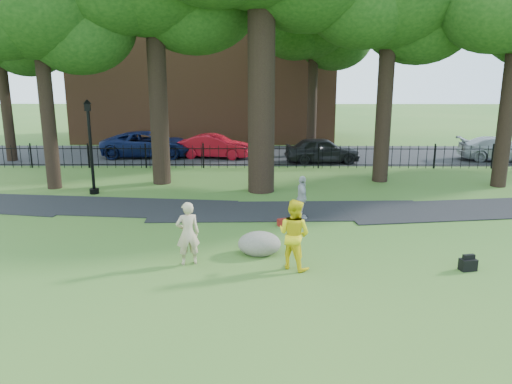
{
  "coord_description": "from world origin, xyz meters",
  "views": [
    {
      "loc": [
        -0.05,
        -13.58,
        5.09
      ],
      "look_at": [
        -0.18,
        2.0,
        1.2
      ],
      "focal_mm": 35.0,
      "sensor_mm": 36.0,
      "label": 1
    }
  ],
  "objects_px": {
    "woman": "(188,233)",
    "red_sedan": "(215,146)",
    "man": "(294,234)",
    "lamppost": "(91,148)",
    "boulder": "(259,242)"
  },
  "relations": [
    {
      "from": "woman",
      "to": "boulder",
      "type": "bearing_deg",
      "value": -175.36
    },
    {
      "from": "red_sedan",
      "to": "lamppost",
      "type": "bearing_deg",
      "value": 162.22
    },
    {
      "from": "red_sedan",
      "to": "boulder",
      "type": "bearing_deg",
      "value": -161.52
    },
    {
      "from": "boulder",
      "to": "red_sedan",
      "type": "relative_size",
      "value": 0.29
    },
    {
      "from": "woman",
      "to": "red_sedan",
      "type": "bearing_deg",
      "value": -104.73
    },
    {
      "from": "man",
      "to": "lamppost",
      "type": "xyz_separation_m",
      "value": [
        -7.78,
        7.87,
        0.98
      ]
    },
    {
      "from": "man",
      "to": "boulder",
      "type": "bearing_deg",
      "value": -11.5
    },
    {
      "from": "woman",
      "to": "lamppost",
      "type": "height_order",
      "value": "lamppost"
    },
    {
      "from": "lamppost",
      "to": "red_sedan",
      "type": "height_order",
      "value": "lamppost"
    },
    {
      "from": "woman",
      "to": "boulder",
      "type": "distance_m",
      "value": 2.09
    },
    {
      "from": "man",
      "to": "boulder",
      "type": "xyz_separation_m",
      "value": [
        -0.9,
        1.0,
        -0.57
      ]
    },
    {
      "from": "woman",
      "to": "red_sedan",
      "type": "height_order",
      "value": "woman"
    },
    {
      "from": "lamppost",
      "to": "red_sedan",
      "type": "distance_m",
      "value": 9.61
    },
    {
      "from": "boulder",
      "to": "lamppost",
      "type": "height_order",
      "value": "lamppost"
    },
    {
      "from": "woman",
      "to": "man",
      "type": "bearing_deg",
      "value": 157.74
    }
  ]
}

